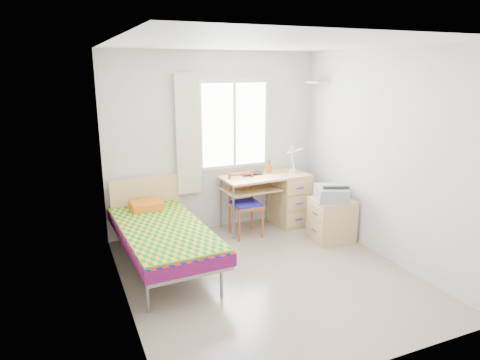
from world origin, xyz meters
name	(u,v)px	position (x,y,z in m)	size (l,w,h in m)	color
floor	(267,275)	(0.00, 0.00, 0.00)	(3.50, 3.50, 0.00)	#BCAD93
ceiling	(271,44)	(0.00, 0.00, 2.60)	(3.50, 3.50, 0.00)	white
wall_back	(215,143)	(0.00, 1.75, 1.30)	(3.20, 3.20, 0.00)	silver
wall_left	(120,182)	(-1.60, 0.00, 1.30)	(3.50, 3.50, 0.00)	silver
wall_right	(384,156)	(1.60, 0.00, 1.30)	(3.50, 3.50, 0.00)	silver
window	(234,125)	(0.30, 1.73, 1.55)	(1.10, 0.04, 1.30)	white
curtain	(188,135)	(-0.42, 1.68, 1.45)	(0.35, 0.05, 1.70)	beige
floating_shelf	(317,82)	(1.49, 1.40, 2.15)	(0.20, 0.32, 0.03)	white
bed	(162,231)	(-1.05, 0.77, 0.43)	(1.07, 2.12, 0.90)	gray
desk	(285,197)	(1.02, 1.42, 0.44)	(1.33, 0.66, 0.82)	tan
chair	(245,200)	(0.28, 1.29, 0.52)	(0.41, 0.41, 0.92)	#934C1C
cabinet	(331,220)	(1.31, 0.60, 0.30)	(0.60, 0.54, 0.59)	#D8B36E
printer	(331,193)	(1.27, 0.60, 0.69)	(0.54, 0.57, 0.20)	#93959A
laptop	(253,175)	(0.50, 1.48, 0.83)	(0.35, 0.23, 0.03)	black
pen_cup	(269,169)	(0.79, 1.55, 0.87)	(0.09, 0.09, 0.11)	orange
task_lamp	(293,156)	(1.08, 1.31, 1.10)	(0.24, 0.33, 0.45)	white
book	(250,191)	(0.43, 1.43, 0.59)	(0.19, 0.25, 0.02)	gray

